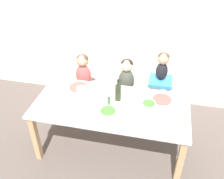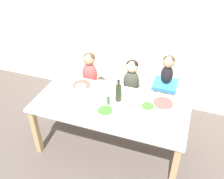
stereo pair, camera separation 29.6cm
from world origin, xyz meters
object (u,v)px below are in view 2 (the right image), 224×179
Objects in this scene: chair_far_left at (91,89)px; paper_towel_roll at (82,96)px; person_baby_right at (168,67)px; dinner_plate_front_right at (149,127)px; person_child_center at (132,76)px; salad_bowl_large at (105,112)px; chair_far_center at (130,97)px; dinner_plate_back_right at (163,103)px; chair_right_highchair at (164,94)px; salad_bowl_small at (147,108)px; dinner_plate_front_left at (62,107)px; person_child_left at (90,69)px; dinner_plate_back_left at (82,85)px; wine_bottle at (118,93)px.

paper_towel_roll reaches higher than chair_far_left.
dinner_plate_front_right is at bearing -91.93° from person_baby_right.
salad_bowl_large is (-0.06, -0.89, 0.04)m from person_child_center.
dinner_plate_front_right is (0.45, -0.92, -0.01)m from person_child_center.
chair_far_center is (0.64, 0.00, 0.00)m from chair_far_left.
person_baby_right reaches higher than person_child_center.
paper_towel_roll reaches higher than dinner_plate_back_right.
salad_bowl_large is at bearing -121.33° from person_baby_right.
chair_far_left is 0.88× the size of person_child_center.
chair_right_highchair is 0.70m from salad_bowl_small.
person_child_center reaches higher than dinner_plate_front_right.
dinner_plate_front_left is at bearing -150.57° from paper_towel_roll.
person_child_left is 1.15m from person_baby_right.
person_child_center is 1.02m from dinner_plate_front_right.
dinner_plate_front_left is (-0.98, -0.27, -0.04)m from salad_bowl_small.
person_baby_right reaches higher than dinner_plate_back_left.
salad_bowl_small reaches higher than dinner_plate_front_left.
salad_bowl_large is 0.85× the size of dinner_plate_front_right.
wine_bottle is 1.21× the size of dinner_plate_back_left.
chair_far_left is 2.78× the size of salad_bowl_small.
chair_far_left is at bearing 180.00° from chair_far_center.
wine_bottle is 0.59m from dinner_plate_front_right.
chair_right_highchair is at bearing 49.16° from wine_bottle.
salad_bowl_large is at bearing -56.74° from person_child_left.
person_child_center is 1.81× the size of wine_bottle.
person_baby_right is 1.66× the size of dinner_plate_back_right.
dinner_plate_front_right is (1.09, -0.92, 0.36)m from chair_far_left.
dinner_plate_front_left is (-0.60, -0.35, -0.11)m from wine_bottle.
person_child_left is at bearing 138.12° from wine_bottle.
dinner_plate_back_right is (0.04, -0.45, -0.25)m from person_baby_right.
chair_far_left is at bearing 98.86° from dinner_plate_back_left.
person_child_left is at bearing 92.41° from dinner_plate_front_left.
chair_far_center is at bearing 0.00° from chair_far_left.
dinner_plate_front_left is (-0.54, -0.03, -0.04)m from salad_bowl_large.
chair_far_left is at bearing 159.06° from dinner_plate_back_right.
dinner_plate_front_left is at bearing -149.49° from wine_bottle.
paper_towel_roll is at bearing -72.33° from person_child_left.
person_child_left reaches higher than salad_bowl_small.
salad_bowl_small is at bearing -99.23° from chair_right_highchair.
chair_far_left is at bearing 140.09° from dinner_plate_front_right.
dinner_plate_front_right is (-0.07, -0.47, 0.00)m from dinner_plate_back_right.
chair_right_highchair is at bearing -90.00° from person_baby_right.
paper_towel_roll is (-0.87, -0.80, 0.31)m from chair_right_highchair.
person_child_center is at bearing 90.00° from chair_far_center.
wine_bottle reaches higher than dinner_plate_back_left.
dinner_plate_front_left is (-0.22, -0.12, -0.13)m from paper_towel_roll.
dinner_plate_front_left and dinner_plate_front_right have the same top height.
wine_bottle is 1.21× the size of dinner_plate_front_left.
wine_bottle is (0.63, -0.57, 0.47)m from chair_far_left.
chair_far_center is 0.78m from dinner_plate_back_right.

